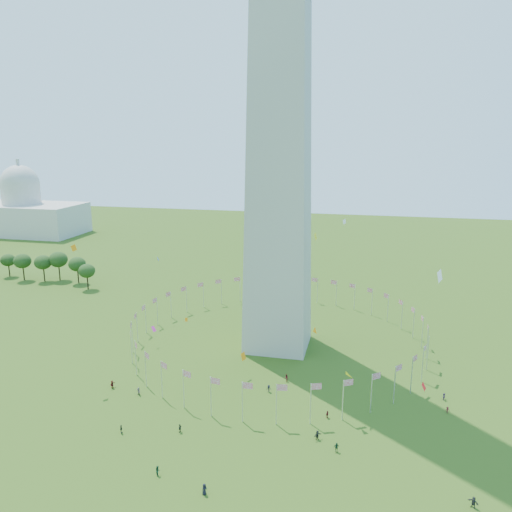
# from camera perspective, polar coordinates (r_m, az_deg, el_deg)

# --- Properties ---
(ground) EXTENTS (600.00, 600.00, 0.00)m
(ground) POSITION_cam_1_polar(r_m,az_deg,el_deg) (100.43, -3.07, -21.33)
(ground) COLOR #2B4911
(ground) RESTS_ON ground
(washington_monument) EXTENTS (16.80, 16.80, 169.00)m
(washington_monument) POSITION_cam_1_polar(r_m,az_deg,el_deg) (133.96, 2.89, 25.19)
(washington_monument) COLOR #B7B2A2
(washington_monument) RESTS_ON ground
(flag_ring) EXTENTS (80.24, 80.24, 9.00)m
(flag_ring) POSITION_cam_1_polar(r_m,az_deg,el_deg) (141.43, 2.51, -8.45)
(flag_ring) COLOR silver
(flag_ring) RESTS_ON ground
(capitol_building) EXTENTS (70.00, 35.00, 46.00)m
(capitol_building) POSITION_cam_1_polar(r_m,az_deg,el_deg) (331.08, -25.25, 6.28)
(capitol_building) COLOR beige
(capitol_building) RESTS_ON ground
(crowd) EXTENTS (94.77, 63.50, 1.96)m
(crowd) POSITION_cam_1_polar(r_m,az_deg,el_deg) (101.55, -0.04, -20.26)
(crowd) COLOR gray
(crowd) RESTS_ON ground
(kites_aloft) EXTENTS (114.69, 83.37, 36.13)m
(kites_aloft) POSITION_cam_1_polar(r_m,az_deg,el_deg) (111.72, 2.32, -7.36)
(kites_aloft) COLOR yellow
(kites_aloft) RESTS_ON ground
(tree_line_west) EXTENTS (55.30, 15.64, 11.74)m
(tree_line_west) POSITION_cam_1_polar(r_m,az_deg,el_deg) (220.00, -23.72, -1.31)
(tree_line_west) COLOR #2B501A
(tree_line_west) RESTS_ON ground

